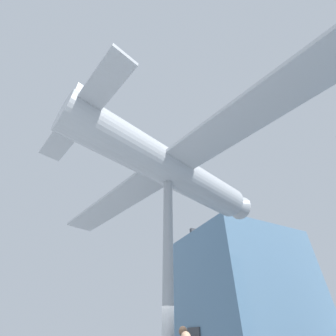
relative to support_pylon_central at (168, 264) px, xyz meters
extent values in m
cube|color=slate|center=(-10.62, 12.78, 1.14)|extent=(11.43, 10.38, 10.17)
cube|color=#383A3F|center=(-10.62, 12.78, 6.52)|extent=(0.36, 9.86, 0.60)
cylinder|color=#999EA3|center=(0.00, 0.00, 0.00)|extent=(0.43, 0.43, 7.89)
cylinder|color=#B2B7BC|center=(0.00, 0.00, 4.90)|extent=(5.02, 11.53, 1.90)
cube|color=#B2B7BC|center=(0.00, 0.00, 4.90)|extent=(21.37, 7.97, 0.18)
cube|color=#B2B7BC|center=(1.41, -4.84, 5.04)|extent=(6.94, 2.89, 0.18)
cube|color=#B2B7BC|center=(1.41, -4.84, 5.98)|extent=(0.48, 1.11, 1.79)
cone|color=#B2B7BC|center=(-1.76, 6.05, 4.90)|extent=(1.87, 1.55, 1.62)
sphere|color=black|center=(-1.97, 6.78, 4.90)|extent=(0.44, 0.44, 0.44)
sphere|color=brown|center=(0.63, 0.24, -2.19)|extent=(0.28, 0.28, 0.28)
camera|label=1|loc=(8.58, -4.22, -2.39)|focal=24.00mm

